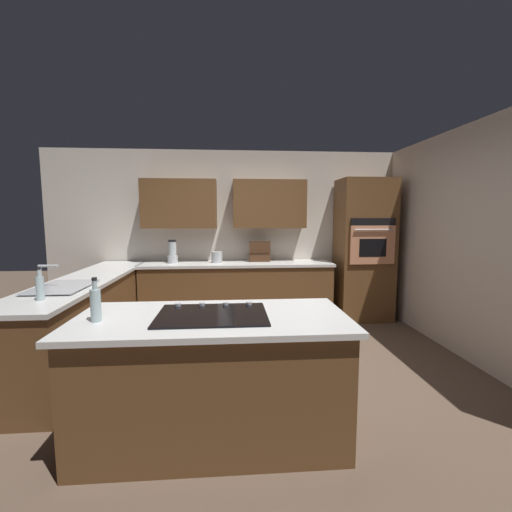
# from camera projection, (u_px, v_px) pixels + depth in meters

# --- Properties ---
(ground_plane) EXTENTS (14.00, 14.00, 0.00)m
(ground_plane) POSITION_uv_depth(u_px,v_px,m) (251.00, 371.00, 3.56)
(ground_plane) COLOR brown
(wall_back) EXTENTS (6.00, 0.44, 2.60)m
(wall_back) POSITION_uv_depth(u_px,v_px,m) (238.00, 227.00, 5.41)
(wall_back) COLOR silver
(wall_back) RESTS_ON ground
(wall_left) EXTENTS (0.10, 4.00, 2.60)m
(wall_left) POSITION_uv_depth(u_px,v_px,m) (465.00, 242.00, 3.89)
(wall_left) COLOR silver
(wall_left) RESTS_ON ground
(lower_cabinets_back) EXTENTS (2.80, 0.60, 0.86)m
(lower_cabinets_back) POSITION_uv_depth(u_px,v_px,m) (237.00, 293.00, 5.21)
(lower_cabinets_back) COLOR brown
(lower_cabinets_back) RESTS_ON ground
(countertop_back) EXTENTS (2.84, 0.64, 0.04)m
(countertop_back) POSITION_uv_depth(u_px,v_px,m) (237.00, 264.00, 5.15)
(countertop_back) COLOR silver
(countertop_back) RESTS_ON lower_cabinets_back
(lower_cabinets_side) EXTENTS (0.60, 2.90, 0.86)m
(lower_cabinets_side) POSITION_uv_depth(u_px,v_px,m) (89.00, 319.00, 3.92)
(lower_cabinets_side) COLOR brown
(lower_cabinets_side) RESTS_ON ground
(countertop_side) EXTENTS (0.64, 2.94, 0.04)m
(countertop_side) POSITION_uv_depth(u_px,v_px,m) (86.00, 280.00, 3.86)
(countertop_side) COLOR silver
(countertop_side) RESTS_ON lower_cabinets_side
(island_base) EXTENTS (1.81, 0.81, 0.86)m
(island_base) POSITION_uv_depth(u_px,v_px,m) (213.00, 379.00, 2.46)
(island_base) COLOR brown
(island_base) RESTS_ON ground
(island_top) EXTENTS (1.89, 0.89, 0.04)m
(island_top) POSITION_uv_depth(u_px,v_px,m) (212.00, 318.00, 2.41)
(island_top) COLOR silver
(island_top) RESTS_ON island_base
(wall_oven) EXTENTS (0.80, 0.66, 2.15)m
(wall_oven) POSITION_uv_depth(u_px,v_px,m) (364.00, 250.00, 5.28)
(wall_oven) COLOR brown
(wall_oven) RESTS_ON ground
(sink_unit) EXTENTS (0.46, 0.70, 0.23)m
(sink_unit) POSITION_uv_depth(u_px,v_px,m) (62.00, 286.00, 3.31)
(sink_unit) COLOR #515456
(sink_unit) RESTS_ON countertop_side
(cooktop) EXTENTS (0.76, 0.56, 0.03)m
(cooktop) POSITION_uv_depth(u_px,v_px,m) (212.00, 314.00, 2.41)
(cooktop) COLOR black
(cooktop) RESTS_ON island_top
(blender) EXTENTS (0.15, 0.15, 0.34)m
(blender) POSITION_uv_depth(u_px,v_px,m) (173.00, 253.00, 5.08)
(blender) COLOR silver
(blender) RESTS_ON countertop_back
(spice_rack) EXTENTS (0.31, 0.11, 0.31)m
(spice_rack) POSITION_uv_depth(u_px,v_px,m) (260.00, 252.00, 5.24)
(spice_rack) COLOR #472B19
(spice_rack) RESTS_ON countertop_back
(kettle) EXTENTS (0.16, 0.16, 0.16)m
(kettle) POSITION_uv_depth(u_px,v_px,m) (217.00, 257.00, 5.13)
(kettle) COLOR #B7BABF
(kettle) RESTS_ON countertop_back
(dish_soap_bottle) EXTENTS (0.06, 0.06, 0.28)m
(dish_soap_bottle) POSITION_uv_depth(u_px,v_px,m) (40.00, 287.00, 2.83)
(dish_soap_bottle) COLOR silver
(dish_soap_bottle) RESTS_ON countertop_side
(oil_bottle) EXTENTS (0.07, 0.07, 0.30)m
(oil_bottle) POSITION_uv_depth(u_px,v_px,m) (96.00, 304.00, 2.26)
(oil_bottle) COLOR silver
(oil_bottle) RESTS_ON island_top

